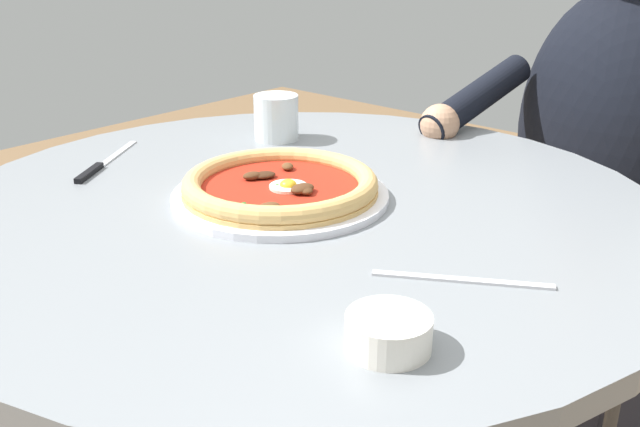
{
  "coord_description": "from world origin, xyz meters",
  "views": [
    {
      "loc": [
        0.65,
        0.61,
        1.09
      ],
      "look_at": [
        -0.01,
        0.03,
        0.73
      ],
      "focal_mm": 39.87,
      "sensor_mm": 36.0,
      "label": 1
    }
  ],
  "objects_px": {
    "ramekin_capers": "(389,331)",
    "fork_utensil": "(462,280)",
    "dining_table": "(301,302)",
    "steak_knife": "(99,166)",
    "diner_person": "(583,239)",
    "pizza_on_plate": "(280,187)",
    "cafe_chair_diner": "(630,204)",
    "water_glass": "(276,121)"
  },
  "relations": [
    {
      "from": "pizza_on_plate",
      "to": "ramekin_capers",
      "type": "bearing_deg",
      "value": 58.84
    },
    {
      "from": "pizza_on_plate",
      "to": "dining_table",
      "type": "bearing_deg",
      "value": 117.55
    },
    {
      "from": "pizza_on_plate",
      "to": "cafe_chair_diner",
      "type": "relative_size",
      "value": 0.32
    },
    {
      "from": "dining_table",
      "to": "diner_person",
      "type": "xyz_separation_m",
      "value": [
        -0.68,
        0.14,
        -0.09
      ]
    },
    {
      "from": "fork_utensil",
      "to": "steak_knife",
      "type": "bearing_deg",
      "value": -85.81
    },
    {
      "from": "dining_table",
      "to": "ramekin_capers",
      "type": "xyz_separation_m",
      "value": [
        0.21,
        0.3,
        0.17
      ]
    },
    {
      "from": "water_glass",
      "to": "diner_person",
      "type": "relative_size",
      "value": 0.07
    },
    {
      "from": "pizza_on_plate",
      "to": "ramekin_capers",
      "type": "height_order",
      "value": "pizza_on_plate"
    },
    {
      "from": "fork_utensil",
      "to": "ramekin_capers",
      "type": "bearing_deg",
      "value": 6.65
    },
    {
      "from": "cafe_chair_diner",
      "to": "diner_person",
      "type": "bearing_deg",
      "value": -12.71
    },
    {
      "from": "water_glass",
      "to": "diner_person",
      "type": "bearing_deg",
      "value": 142.25
    },
    {
      "from": "water_glass",
      "to": "steak_knife",
      "type": "xyz_separation_m",
      "value": [
        0.29,
        -0.09,
        -0.03
      ]
    },
    {
      "from": "diner_person",
      "to": "cafe_chair_diner",
      "type": "bearing_deg",
      "value": 167.29
    },
    {
      "from": "diner_person",
      "to": "dining_table",
      "type": "bearing_deg",
      "value": -11.96
    },
    {
      "from": "dining_table",
      "to": "water_glass",
      "type": "height_order",
      "value": "water_glass"
    },
    {
      "from": "ramekin_capers",
      "to": "fork_utensil",
      "type": "distance_m",
      "value": 0.16
    },
    {
      "from": "water_glass",
      "to": "diner_person",
      "type": "distance_m",
      "value": 0.67
    },
    {
      "from": "dining_table",
      "to": "steak_knife",
      "type": "distance_m",
      "value": 0.38
    },
    {
      "from": "water_glass",
      "to": "dining_table",
      "type": "bearing_deg",
      "value": 50.86
    },
    {
      "from": "steak_knife",
      "to": "diner_person",
      "type": "distance_m",
      "value": 0.94
    },
    {
      "from": "water_glass",
      "to": "ramekin_capers",
      "type": "distance_m",
      "value": 0.67
    },
    {
      "from": "dining_table",
      "to": "steak_knife",
      "type": "relative_size",
      "value": 5.35
    },
    {
      "from": "pizza_on_plate",
      "to": "diner_person",
      "type": "xyz_separation_m",
      "value": [
        -0.69,
        0.17,
        -0.26
      ]
    },
    {
      "from": "cafe_chair_diner",
      "to": "ramekin_capers",
      "type": "bearing_deg",
      "value": 6.98
    },
    {
      "from": "ramekin_capers",
      "to": "fork_utensil",
      "type": "xyz_separation_m",
      "value": [
        -0.15,
        -0.02,
        -0.02
      ]
    },
    {
      "from": "water_glass",
      "to": "ramekin_capers",
      "type": "bearing_deg",
      "value": 53.25
    },
    {
      "from": "steak_knife",
      "to": "cafe_chair_diner",
      "type": "bearing_deg",
      "value": 151.57
    },
    {
      "from": "cafe_chair_diner",
      "to": "dining_table",
      "type": "bearing_deg",
      "value": -12.09
    },
    {
      "from": "pizza_on_plate",
      "to": "cafe_chair_diner",
      "type": "xyz_separation_m",
      "value": [
        -0.84,
        0.2,
        -0.22
      ]
    },
    {
      "from": "water_glass",
      "to": "steak_knife",
      "type": "bearing_deg",
      "value": -17.39
    },
    {
      "from": "ramekin_capers",
      "to": "diner_person",
      "type": "height_order",
      "value": "diner_person"
    },
    {
      "from": "cafe_chair_diner",
      "to": "fork_utensil",
      "type": "bearing_deg",
      "value": 7.04
    },
    {
      "from": "dining_table",
      "to": "pizza_on_plate",
      "type": "distance_m",
      "value": 0.17
    },
    {
      "from": "steak_knife",
      "to": "ramekin_capers",
      "type": "distance_m",
      "value": 0.64
    },
    {
      "from": "dining_table",
      "to": "ramekin_capers",
      "type": "bearing_deg",
      "value": 55.2
    },
    {
      "from": "cafe_chair_diner",
      "to": "steak_knife",
      "type": "bearing_deg",
      "value": -28.43
    },
    {
      "from": "dining_table",
      "to": "fork_utensil",
      "type": "relative_size",
      "value": 5.92
    },
    {
      "from": "steak_knife",
      "to": "diner_person",
      "type": "height_order",
      "value": "diner_person"
    },
    {
      "from": "ramekin_capers",
      "to": "cafe_chair_diner",
      "type": "height_order",
      "value": "cafe_chair_diner"
    },
    {
      "from": "steak_knife",
      "to": "pizza_on_plate",
      "type": "bearing_deg",
      "value": 106.57
    },
    {
      "from": "ramekin_capers",
      "to": "pizza_on_plate",
      "type": "bearing_deg",
      "value": -121.16
    },
    {
      "from": "ramekin_capers",
      "to": "diner_person",
      "type": "relative_size",
      "value": 0.07
    }
  ]
}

